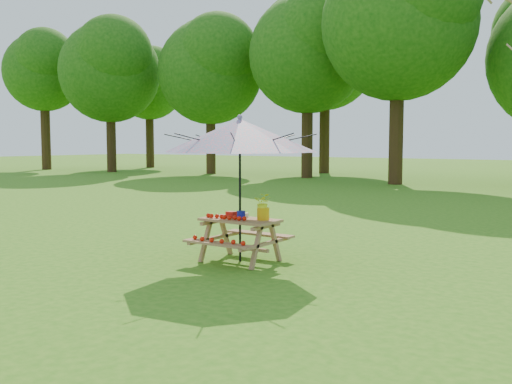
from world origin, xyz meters
The scene contains 6 objects.
treeline centered at (0.00, 22.00, 8.00)m, with size 60.00×12.00×16.00m, color #14500D, non-canonical shape.
picnic_table centered at (3.83, 3.48, 0.33)m, with size 1.20×1.32×0.67m.
patio_umbrella centered at (3.83, 3.48, 1.95)m, with size 2.88×2.88×2.27m.
produce_bins centered at (3.78, 3.50, 0.72)m, with size 0.37×0.33×0.13m.
tomatoes_row centered at (3.68, 3.30, 0.71)m, with size 0.77×0.13×0.07m, color red, non-canonical shape.
flower_bucket centered at (4.20, 3.57, 0.89)m, with size 0.31×0.29×0.41m.
Camera 1 is at (8.99, -3.56, 1.85)m, focal length 40.00 mm.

